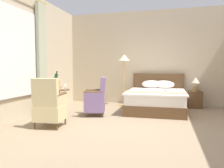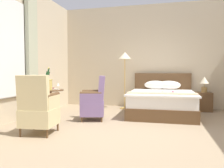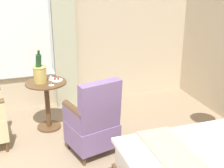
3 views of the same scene
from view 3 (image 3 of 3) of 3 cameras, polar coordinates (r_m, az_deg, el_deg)
The scene contains 7 objects.
wall_window_side at distance 5.02m, azimuth -19.71°, elevation 12.29°, with size 0.27×6.33×3.16m.
side_table_round at distance 4.51m, azimuth -11.75°, elevation -2.97°, with size 0.57×0.57×0.71m.
champagne_bucket at distance 4.36m, azimuth -13.10°, elevation 2.17°, with size 0.19×0.19×0.48m.
wine_glass_near_bucket at distance 4.23m, azimuth -11.11°, elevation 1.07°, with size 0.08×0.08×0.15m.
wine_glass_near_edge at distance 4.51m, azimuth -10.83°, elevation 2.27°, with size 0.07×0.07×0.14m.
snack_plate at distance 4.43m, azimuth -10.04°, elevation 0.72°, with size 0.16×0.16×0.04m.
armchair_by_window at distance 3.81m, azimuth -3.39°, elevation -7.07°, with size 0.66×0.65×1.00m.
Camera 3 is at (2.10, 0.09, 2.18)m, focal length 50.00 mm.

